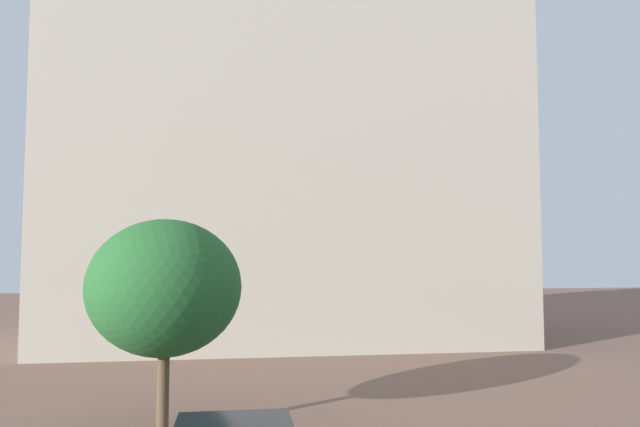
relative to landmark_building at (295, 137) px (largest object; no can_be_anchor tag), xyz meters
The scene contains 2 objects.
landmark_building is the anchor object (origin of this frame).
tree_curb_far 18.58m from the landmark_building, 107.40° to the right, with size 4.11×4.11×5.69m.
Camera 1 is at (-1.57, -2.82, 4.78)m, focal length 32.35 mm.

